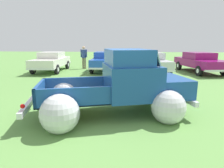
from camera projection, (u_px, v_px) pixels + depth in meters
ground_plane at (109, 114)px, 5.71m from camera, size 80.00×80.00×0.00m
vintage_pickup_truck at (122, 89)px, 5.62m from camera, size 4.96×3.67×1.96m
show_car_0 at (51, 61)px, 14.15m from camera, size 2.13×4.51×1.43m
show_car_1 at (105, 61)px, 14.32m from camera, size 1.89×4.31×1.43m
show_car_2 at (150, 62)px, 13.27m from camera, size 2.55×4.60×1.43m
show_car_3 at (200, 61)px, 13.58m from camera, size 2.72×4.93×1.43m
spectator_0 at (84, 56)px, 15.45m from camera, size 0.54×0.37×1.84m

